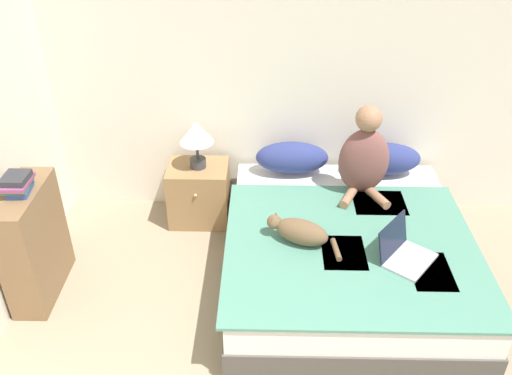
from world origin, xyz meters
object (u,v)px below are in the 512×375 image
object	(u,v)px
table_lamp	(196,135)
bed	(345,255)
laptop_open	(404,252)
bookshelf	(34,243)
nightstand	(199,193)
person_sitting	(364,157)
cat_tabby	(300,231)
pillow_near	(292,158)
book_stack_top	(18,184)
pillow_far	(384,159)

from	to	relation	value
table_lamp	bed	bearing A→B (deg)	-33.37
laptop_open	bookshelf	world-z (taller)	bookshelf
nightstand	person_sitting	bearing A→B (deg)	-10.87
nightstand	cat_tabby	bearing A→B (deg)	-48.34
cat_tabby	bookshelf	bearing A→B (deg)	23.80
bed	pillow_near	distance (m)	0.96
laptop_open	book_stack_top	size ratio (longest dim) A/B	1.89
cat_tabby	pillow_near	bearing A→B (deg)	-65.16
cat_tabby	person_sitting	bearing A→B (deg)	-104.53
laptop_open	bookshelf	size ratio (longest dim) A/B	0.53
nightstand	table_lamp	bearing A→B (deg)	4.67
book_stack_top	nightstand	bearing A→B (deg)	41.49
pillow_far	bookshelf	xyz separation A→B (m)	(-2.60, -0.96, -0.17)
pillow_near	table_lamp	world-z (taller)	table_lamp
pillow_far	table_lamp	distance (m)	1.55
cat_tabby	table_lamp	bearing A→B (deg)	-25.19
pillow_near	person_sitting	distance (m)	0.64
bed	nightstand	world-z (taller)	nightstand
laptop_open	book_stack_top	xyz separation A→B (m)	(-2.54, 0.15, 0.41)
pillow_near	nightstand	size ratio (longest dim) A/B	1.15
laptop_open	table_lamp	bearing A→B (deg)	92.68
table_lamp	book_stack_top	world-z (taller)	book_stack_top
person_sitting	laptop_open	xyz separation A→B (m)	(0.17, -0.82, -0.26)
table_lamp	person_sitting	bearing A→B (deg)	-10.98
pillow_near	laptop_open	world-z (taller)	pillow_near
pillow_near	pillow_far	bearing A→B (deg)	0.00
nightstand	bed	bearing A→B (deg)	-33.14
pillow_near	table_lamp	size ratio (longest dim) A/B	1.46
book_stack_top	bed	bearing A→B (deg)	4.22
cat_tabby	book_stack_top	world-z (taller)	book_stack_top
pillow_near	book_stack_top	distance (m)	2.10
person_sitting	pillow_far	bearing A→B (deg)	53.00
bed	book_stack_top	xyz separation A→B (m)	(-2.21, -0.16, 0.69)
bed	cat_tabby	bearing A→B (deg)	-157.58
pillow_far	person_sitting	world-z (taller)	person_sitting
bed	pillow_near	bearing A→B (deg)	115.26
pillow_near	book_stack_top	bearing A→B (deg)	-152.12
person_sitting	book_stack_top	distance (m)	2.47
pillow_far	person_sitting	bearing A→B (deg)	-127.00
person_sitting	book_stack_top	size ratio (longest dim) A/B	3.04
book_stack_top	pillow_far	bearing A→B (deg)	20.50
pillow_near	nightstand	world-z (taller)	pillow_near
nightstand	table_lamp	xyz separation A→B (m)	(0.01, 0.00, 0.56)
bed	laptop_open	size ratio (longest dim) A/B	4.24
bed	pillow_near	size ratio (longest dim) A/B	3.21
bed	pillow_near	world-z (taller)	pillow_near
bed	laptop_open	world-z (taller)	laptop_open
pillow_near	nightstand	xyz separation A→B (m)	(-0.79, -0.04, -0.33)
pillow_near	bookshelf	bearing A→B (deg)	-152.33
bed	nightstand	xyz separation A→B (m)	(-1.17, 0.76, 0.03)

